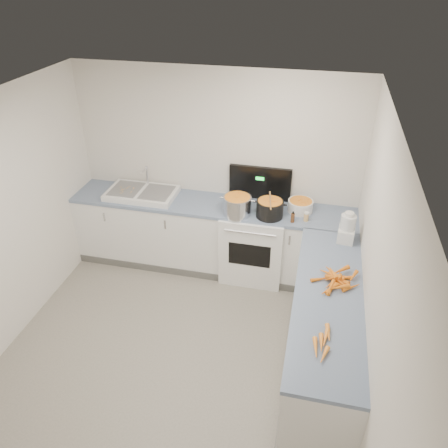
% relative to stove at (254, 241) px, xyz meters
% --- Properties ---
extents(floor, '(3.50, 4.00, 0.00)m').
position_rel_stove_xyz_m(floor, '(-0.55, -1.69, -0.47)').
color(floor, gray).
rests_on(floor, ground).
extents(ceiling, '(3.50, 4.00, 0.00)m').
position_rel_stove_xyz_m(ceiling, '(-0.55, -1.69, 2.03)').
color(ceiling, silver).
rests_on(ceiling, ground).
extents(wall_back, '(3.50, 0.00, 2.50)m').
position_rel_stove_xyz_m(wall_back, '(-0.55, 0.31, 0.78)').
color(wall_back, silver).
rests_on(wall_back, ground).
extents(wall_right, '(0.00, 4.00, 2.50)m').
position_rel_stove_xyz_m(wall_right, '(1.20, -1.69, 0.78)').
color(wall_right, silver).
rests_on(wall_right, ground).
extents(counter_back, '(3.50, 0.62, 0.94)m').
position_rel_stove_xyz_m(counter_back, '(-0.55, 0.01, -0.00)').
color(counter_back, white).
rests_on(counter_back, ground).
extents(counter_right, '(0.62, 2.20, 0.94)m').
position_rel_stove_xyz_m(counter_right, '(0.90, -1.39, -0.00)').
color(counter_right, white).
rests_on(counter_right, ground).
extents(stove, '(0.76, 0.65, 1.36)m').
position_rel_stove_xyz_m(stove, '(0.00, 0.00, 0.00)').
color(stove, white).
rests_on(stove, ground).
extents(sink, '(0.86, 0.52, 0.31)m').
position_rel_stove_xyz_m(sink, '(-1.45, 0.02, 0.50)').
color(sink, white).
rests_on(sink, counter_back).
extents(steel_pot, '(0.42, 0.42, 0.24)m').
position_rel_stove_xyz_m(steel_pot, '(-0.19, -0.15, 0.57)').
color(steel_pot, silver).
rests_on(steel_pot, stove).
extents(black_pot, '(0.41, 0.41, 0.22)m').
position_rel_stove_xyz_m(black_pot, '(0.18, -0.13, 0.56)').
color(black_pot, black).
rests_on(black_pot, stove).
extents(wooden_spoon, '(0.08, 0.42, 0.02)m').
position_rel_stove_xyz_m(wooden_spoon, '(0.18, -0.13, 0.68)').
color(wooden_spoon, '#AD7A47').
rests_on(wooden_spoon, black_pot).
extents(mixing_bowl, '(0.38, 0.38, 0.14)m').
position_rel_stove_xyz_m(mixing_bowl, '(0.52, 0.08, 0.53)').
color(mixing_bowl, white).
rests_on(mixing_bowl, counter_back).
extents(extract_bottle, '(0.04, 0.04, 0.11)m').
position_rel_stove_xyz_m(extract_bottle, '(0.46, -0.19, 0.52)').
color(extract_bottle, '#593319').
rests_on(extract_bottle, counter_back).
extents(spice_jar, '(0.05, 0.05, 0.09)m').
position_rel_stove_xyz_m(spice_jar, '(0.61, -0.13, 0.51)').
color(spice_jar, '#E5B266').
rests_on(spice_jar, counter_back).
extents(food_processor, '(0.18, 0.22, 0.34)m').
position_rel_stove_xyz_m(food_processor, '(1.04, -0.44, 0.61)').
color(food_processor, white).
rests_on(food_processor, counter_right).
extents(carrot_pile, '(0.46, 0.46, 0.09)m').
position_rel_stove_xyz_m(carrot_pile, '(0.96, -1.18, 0.50)').
color(carrot_pile, orange).
rests_on(carrot_pile, counter_right).
extents(peeled_carrots, '(0.15, 0.42, 0.04)m').
position_rel_stove_xyz_m(peeled_carrots, '(0.86, -1.98, 0.49)').
color(peeled_carrots, orange).
rests_on(peeled_carrots, counter_right).
extents(peelings, '(0.24, 0.21, 0.01)m').
position_rel_stove_xyz_m(peelings, '(-1.66, -0.02, 0.54)').
color(peelings, tan).
rests_on(peelings, sink).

